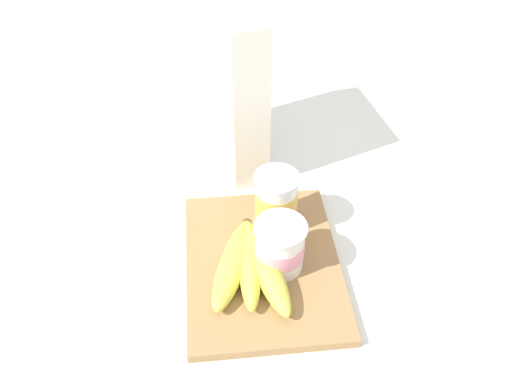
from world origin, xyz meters
TOP-DOWN VIEW (x-y plane):
  - ground_plane at (0.00, 0.00)m, footprint 2.40×2.40m
  - cutting_board at (0.00, 0.00)m, footprint 0.30×0.23m
  - cereal_box at (-0.28, -0.01)m, footprint 0.21×0.10m
  - yogurt_cup_front at (-0.08, 0.03)m, footprint 0.07×0.07m
  - yogurt_cup_back at (0.01, 0.02)m, footprint 0.08×0.08m
  - banana_bunch at (0.02, -0.02)m, footprint 0.19×0.14m

SIDE VIEW (x-z plane):
  - ground_plane at x=0.00m, z-range 0.00..0.00m
  - cutting_board at x=0.00m, z-range 0.00..0.02m
  - banana_bunch at x=0.02m, z-range 0.01..0.05m
  - yogurt_cup_back at x=0.01m, z-range 0.02..0.10m
  - yogurt_cup_front at x=-0.08m, z-range 0.02..0.11m
  - cereal_box at x=-0.28m, z-range 0.00..0.30m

